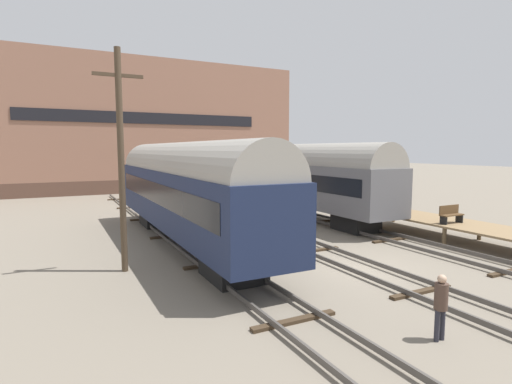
{
  "coord_description": "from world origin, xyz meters",
  "views": [
    {
      "loc": [
        -10.55,
        -11.8,
        4.69
      ],
      "look_at": [
        0.0,
        8.93,
        2.2
      ],
      "focal_mm": 28.0,
      "sensor_mm": 36.0,
      "label": 1
    }
  ],
  "objects_px": {
    "person_worker": "(441,301)",
    "bench": "(451,214)",
    "utility_pole": "(121,158)",
    "train_car_navy": "(184,187)",
    "train_car_grey": "(307,176)"
  },
  "relations": [
    {
      "from": "person_worker",
      "to": "bench",
      "type": "bearing_deg",
      "value": 36.19
    },
    {
      "from": "bench",
      "to": "utility_pole",
      "type": "height_order",
      "value": "utility_pole"
    },
    {
      "from": "train_car_navy",
      "to": "bench",
      "type": "distance_m",
      "value": 13.42
    },
    {
      "from": "person_worker",
      "to": "train_car_grey",
      "type": "bearing_deg",
      "value": 66.33
    },
    {
      "from": "bench",
      "to": "person_worker",
      "type": "height_order",
      "value": "bench"
    },
    {
      "from": "person_worker",
      "to": "utility_pole",
      "type": "distance_m",
      "value": 11.63
    },
    {
      "from": "bench",
      "to": "person_worker",
      "type": "relative_size",
      "value": 0.84
    },
    {
      "from": "train_car_grey",
      "to": "person_worker",
      "type": "height_order",
      "value": "train_car_grey"
    },
    {
      "from": "bench",
      "to": "person_worker",
      "type": "distance_m",
      "value": 11.83
    },
    {
      "from": "bench",
      "to": "train_car_navy",
      "type": "bearing_deg",
      "value": 155.77
    },
    {
      "from": "bench",
      "to": "utility_pole",
      "type": "xyz_separation_m",
      "value": [
        -15.53,
        2.4,
        2.92
      ]
    },
    {
      "from": "bench",
      "to": "utility_pole",
      "type": "distance_m",
      "value": 15.98
    },
    {
      "from": "train_car_grey",
      "to": "utility_pole",
      "type": "bearing_deg",
      "value": -152.03
    },
    {
      "from": "train_car_navy",
      "to": "person_worker",
      "type": "distance_m",
      "value": 12.87
    },
    {
      "from": "train_car_navy",
      "to": "bench",
      "type": "bearing_deg",
      "value": -24.23
    }
  ]
}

